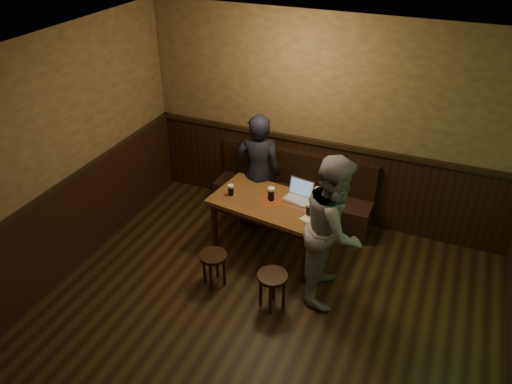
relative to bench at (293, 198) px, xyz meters
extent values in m
cube|color=black|center=(0.35, -2.75, -0.32)|extent=(5.00, 6.00, 0.02)
cube|color=beige|center=(0.35, -2.75, 2.50)|extent=(5.00, 6.00, 0.02)
cube|color=olive|center=(0.35, 0.26, 1.09)|extent=(5.00, 0.02, 2.80)
cube|color=olive|center=(-2.16, -2.75, 1.09)|extent=(0.02, 6.00, 2.80)
cube|color=black|center=(0.35, 0.23, 0.24)|extent=(4.98, 0.04, 1.10)
cube|color=black|center=(-2.13, -2.75, 0.24)|extent=(0.04, 5.98, 1.10)
cube|color=black|center=(0.35, 0.20, 0.82)|extent=(4.98, 0.06, 0.06)
cube|color=black|center=(-2.10, -2.75, 0.82)|extent=(0.06, 5.98, 0.06)
cube|color=black|center=(0.00, -0.04, -0.09)|extent=(2.20, 0.50, 0.45)
cube|color=black|center=(0.00, 0.16, 0.39)|extent=(2.20, 0.10, 0.50)
cube|color=brown|center=(0.00, -0.85, 0.42)|extent=(1.52, 0.99, 0.05)
cube|color=black|center=(0.00, -0.85, 0.35)|extent=(1.38, 0.86, 0.08)
cube|color=maroon|center=(0.00, -0.85, 0.45)|extent=(0.37, 0.37, 0.00)
cylinder|color=black|center=(-0.67, -1.09, 0.04)|extent=(0.07, 0.07, 0.71)
cylinder|color=black|center=(-0.58, -0.44, 0.04)|extent=(0.07, 0.07, 0.71)
cylinder|color=black|center=(0.58, -1.25, 0.04)|extent=(0.07, 0.07, 0.71)
cylinder|color=black|center=(0.67, -0.61, 0.04)|extent=(0.07, 0.07, 0.71)
cylinder|color=black|center=(-0.37, -1.69, 0.10)|extent=(0.37, 0.37, 0.04)
cylinder|color=black|center=(-0.25, -1.67, -0.10)|extent=(0.03, 0.03, 0.42)
cylinder|color=black|center=(-0.39, -1.57, -0.10)|extent=(0.03, 0.03, 0.42)
cylinder|color=black|center=(-0.49, -1.71, -0.10)|extent=(0.03, 0.03, 0.42)
cylinder|color=black|center=(-0.35, -1.81, -0.10)|extent=(0.03, 0.03, 0.42)
cylinder|color=black|center=(0.39, -1.77, 0.12)|extent=(0.40, 0.40, 0.04)
cylinder|color=black|center=(0.51, -1.74, -0.09)|extent=(0.04, 0.04, 0.44)
cylinder|color=black|center=(0.36, -1.64, -0.09)|extent=(0.04, 0.04, 0.44)
cylinder|color=black|center=(0.26, -1.80, -0.09)|extent=(0.04, 0.04, 0.44)
cylinder|color=black|center=(0.42, -1.90, -0.09)|extent=(0.04, 0.04, 0.44)
cylinder|color=red|center=(-0.50, -0.92, 0.45)|extent=(0.10, 0.10, 0.00)
cylinder|color=silver|center=(-0.50, -0.92, 0.46)|extent=(0.08, 0.08, 0.00)
cylinder|color=black|center=(-0.50, -0.92, 0.52)|extent=(0.07, 0.07, 0.12)
cylinder|color=beige|center=(-0.50, -0.92, 0.59)|extent=(0.07, 0.07, 0.03)
cylinder|color=red|center=(-0.01, -0.83, 0.45)|extent=(0.11, 0.11, 0.00)
cylinder|color=silver|center=(-0.01, -0.83, 0.46)|extent=(0.10, 0.10, 0.00)
cylinder|color=black|center=(-0.01, -0.83, 0.52)|extent=(0.08, 0.08, 0.14)
cylinder|color=beige|center=(-0.01, -0.83, 0.61)|extent=(0.09, 0.09, 0.03)
cylinder|color=red|center=(0.51, -0.95, 0.45)|extent=(0.09, 0.09, 0.00)
cylinder|color=silver|center=(0.51, -0.95, 0.46)|extent=(0.08, 0.08, 0.00)
cylinder|color=black|center=(0.51, -0.95, 0.51)|extent=(0.07, 0.07, 0.11)
cylinder|color=beige|center=(0.51, -0.95, 0.58)|extent=(0.07, 0.07, 0.03)
cube|color=silver|center=(0.28, -0.70, 0.46)|extent=(0.36, 0.28, 0.02)
cube|color=#B2B2B7|center=(0.28, -0.70, 0.47)|extent=(0.32, 0.22, 0.00)
cube|color=silver|center=(0.30, -0.59, 0.57)|extent=(0.33, 0.12, 0.21)
cube|color=slate|center=(0.30, -0.60, 0.57)|extent=(0.30, 0.10, 0.18)
cube|color=silver|center=(0.57, -1.05, 0.45)|extent=(0.26, 0.23, 0.00)
imported|color=black|center=(-0.36, -0.37, 0.51)|extent=(0.67, 0.51, 1.65)
imported|color=gray|center=(0.89, -1.26, 0.56)|extent=(0.74, 0.91, 1.74)
camera|label=1|loc=(1.83, -5.62, 3.71)|focal=35.00mm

